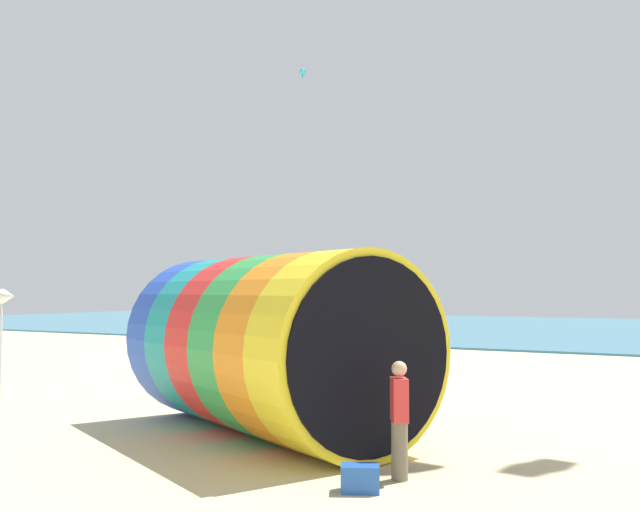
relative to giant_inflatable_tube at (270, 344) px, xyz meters
The scene contains 8 objects.
ground_plane 2.07m from the giant_inflatable_tube, ahead, with size 120.00×120.00×0.00m, color #CCBA8C.
sea 40.62m from the giant_inflatable_tube, 88.35° to the left, with size 120.00×40.00×0.10m, color teal.
giant_inflatable_tube is the anchor object (origin of this frame).
kite_handler 3.95m from the giant_inflatable_tube, 28.04° to the right, with size 0.38×0.42×1.71m.
kite_cyan_parafoil 21.22m from the giant_inflatable_tube, 118.47° to the left, with size 0.72×0.84×0.42m.
bystander_near_water 7.12m from the giant_inflatable_tube, 88.10° to the left, with size 0.39×0.42×1.66m.
beach_flag 7.40m from the giant_inflatable_tube, behind, with size 0.47×0.36×2.77m.
cooler_box 4.39m from the giant_inflatable_tube, 39.68° to the right, with size 0.52×0.36×0.36m, color #2659B2.
Camera 1 is at (6.28, -11.47, 2.73)m, focal length 40.00 mm.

